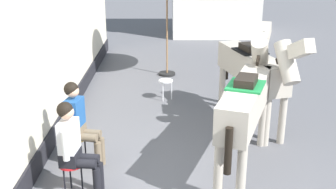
{
  "coord_description": "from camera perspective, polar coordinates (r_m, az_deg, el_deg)",
  "views": [
    {
      "loc": [
        -0.38,
        -5.29,
        3.39
      ],
      "look_at": [
        -0.4,
        1.2,
        1.05
      ],
      "focal_mm": 45.55,
      "sensor_mm": 36.0,
      "label": 1
    }
  ],
  "objects": [
    {
      "name": "saddled_horse_far",
      "position": [
        8.11,
        11.68,
        3.44
      ],
      "size": [
        1.11,
        2.91,
        2.06
      ],
      "color": "#B2A899",
      "rests_on": "ground_plane"
    },
    {
      "name": "spare_stool_white",
      "position": [
        9.56,
        -0.13,
        1.6
      ],
      "size": [
        0.32,
        0.32,
        0.46
      ],
      "color": "white",
      "rests_on": "ground_plane"
    },
    {
      "name": "seated_visitor_far",
      "position": [
        6.76,
        -11.7,
        -3.35
      ],
      "size": [
        0.61,
        0.48,
        1.39
      ],
      "color": "gold",
      "rests_on": "ground_plane"
    },
    {
      "name": "seated_visitor_near",
      "position": [
        5.99,
        -12.33,
        -6.52
      ],
      "size": [
        0.61,
        0.49,
        1.39
      ],
      "color": "red",
      "rests_on": "ground_plane"
    },
    {
      "name": "ground_plane",
      "position": [
        8.96,
        2.59,
        -2.42
      ],
      "size": [
        40.0,
        40.0,
        0.0
      ],
      "primitive_type": "plane",
      "color": "#56565B"
    },
    {
      "name": "saddled_horse_near",
      "position": [
        6.54,
        10.75,
        -0.49
      ],
      "size": [
        1.29,
        2.86,
        2.06
      ],
      "color": "#B2A899",
      "rests_on": "ground_plane"
    },
    {
      "name": "pub_facade_wall",
      "position": [
        7.36,
        -17.0,
        4.38
      ],
      "size": [
        0.34,
        14.0,
        3.4
      ],
      "color": "beige",
      "rests_on": "ground_plane"
    }
  ]
}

